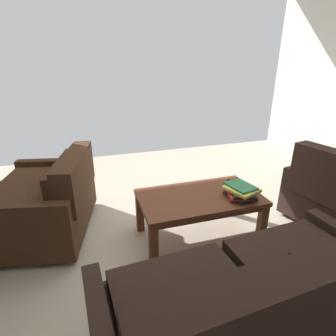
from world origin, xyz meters
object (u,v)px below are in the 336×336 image
coffee_table (199,202)px  book_stack (241,191)px  loveseat_near (48,201)px  tv_remote (235,182)px  sofa_main (258,307)px

coffee_table → book_stack: book_stack is taller
loveseat_near → coffee_table: size_ratio=1.11×
coffee_table → tv_remote: 0.49m
loveseat_near → tv_remote: 1.89m
sofa_main → tv_remote: bearing=-114.8°
sofa_main → book_stack: size_ratio=5.22×
book_stack → coffee_table: bearing=-20.4°
loveseat_near → book_stack: (-1.74, 0.65, 0.16)m
sofa_main → coffee_table: bearing=-97.0°
tv_remote → loveseat_near: bearing=-11.5°
sofa_main → book_stack: bearing=-115.7°
loveseat_near → book_stack: loveseat_near is taller
sofa_main → coffee_table: size_ratio=1.62×
sofa_main → loveseat_near: sofa_main is taller
book_stack → loveseat_near: bearing=-20.7°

